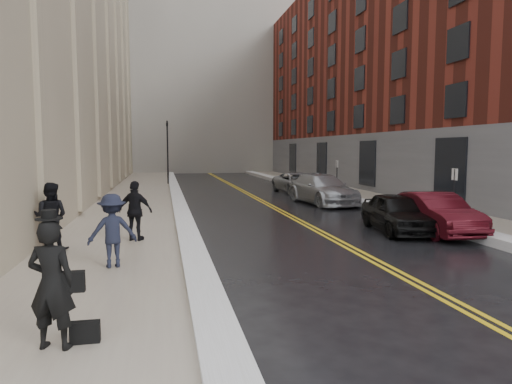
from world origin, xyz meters
name	(u,v)px	position (x,y,z in m)	size (l,w,h in m)	color
ground	(335,316)	(0.00, 0.00, 0.00)	(160.00, 160.00, 0.00)	black
sidewalk_left	(133,207)	(-4.50, 16.00, 0.07)	(4.00, 64.00, 0.15)	gray
sidewalk_right	(382,201)	(9.00, 16.00, 0.07)	(3.00, 64.00, 0.15)	gray
lane_stripe_a	(266,205)	(2.38, 16.00, 0.00)	(0.12, 64.00, 0.01)	gold
lane_stripe_b	(271,205)	(2.62, 16.00, 0.00)	(0.12, 64.00, 0.01)	gold
snow_ridge_left	(179,204)	(-2.20, 16.00, 0.13)	(0.70, 60.80, 0.26)	white
snow_ridge_right	(351,200)	(7.15, 16.00, 0.15)	(0.85, 60.80, 0.30)	white
building_right	(448,66)	(17.50, 23.00, 9.00)	(14.00, 50.00, 18.00)	maroon
tower_far_right	(268,30)	(14.00, 66.00, 22.00)	(22.00, 18.00, 44.00)	slate
traffic_signal	(168,147)	(-2.60, 30.00, 3.08)	(0.18, 0.15, 5.20)	black
parking_sign_near	(454,191)	(7.90, 8.00, 1.36)	(0.06, 0.35, 2.23)	black
parking_sign_far	(337,174)	(7.90, 20.00, 1.36)	(0.06, 0.35, 2.23)	black
car_black	(397,213)	(5.20, 7.38, 0.69)	(1.64, 4.07, 1.39)	black
car_maroon	(435,213)	(6.36, 6.81, 0.72)	(1.52, 4.36, 1.44)	#420B13
car_silver_near	(322,189)	(5.44, 15.84, 0.80)	(2.23, 5.49, 1.59)	#A2A4A9
car_silver_far	(297,183)	(5.90, 22.09, 0.69)	(2.28, 4.94, 1.37)	#9A9DA2
pedestrian_main	(52,284)	(-4.52, -0.78, 1.08)	(0.68, 0.44, 1.85)	black
pedestrian_a	(51,217)	(-6.05, 5.91, 1.10)	(0.92, 0.72, 1.90)	black
pedestrian_b	(112,231)	(-4.18, 3.72, 1.03)	(1.14, 0.65, 1.76)	black
pedestrian_c	(136,211)	(-3.82, 6.87, 1.07)	(1.08, 0.45, 1.84)	black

